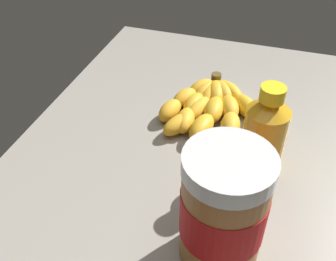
# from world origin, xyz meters

# --- Properties ---
(ground_plane) EXTENTS (0.90, 0.60, 0.05)m
(ground_plane) POSITION_xyz_m (0.00, 0.00, -0.02)
(ground_plane) COLOR gray
(banana_bunch) EXTENTS (0.20, 0.22, 0.03)m
(banana_bunch) POSITION_xyz_m (0.15, -0.00, 0.02)
(banana_bunch) COLOR gold
(banana_bunch) RESTS_ON ground_plane
(peanut_butter_jar) EXTENTS (0.10, 0.10, 0.16)m
(peanut_butter_jar) POSITION_xyz_m (-0.14, -0.08, 0.08)
(peanut_butter_jar) COLOR #9E602D
(peanut_butter_jar) RESTS_ON ground_plane
(honey_bottle) EXTENTS (0.06, 0.06, 0.15)m
(honey_bottle) POSITION_xyz_m (0.03, -0.10, 0.07)
(honey_bottle) COLOR gold
(honey_bottle) RESTS_ON ground_plane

